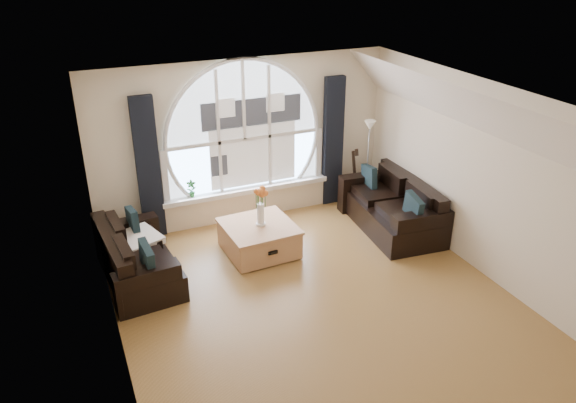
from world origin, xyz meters
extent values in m
cube|color=brown|center=(0.00, 0.00, 0.00)|extent=(5.00, 5.50, 0.01)
cube|color=silver|center=(0.00, 0.00, 2.70)|extent=(5.00, 5.50, 0.01)
cube|color=beige|center=(0.00, 2.75, 1.35)|extent=(5.00, 0.01, 2.70)
cube|color=beige|center=(0.00, -2.75, 1.35)|extent=(5.00, 0.01, 2.70)
cube|color=beige|center=(-2.50, 0.00, 1.35)|extent=(0.01, 5.50, 2.70)
cube|color=beige|center=(2.50, 0.00, 1.35)|extent=(0.01, 5.50, 2.70)
cube|color=silver|center=(2.20, 0.00, 2.35)|extent=(0.92, 5.50, 0.72)
cube|color=silver|center=(0.00, 2.72, 1.62)|extent=(2.60, 0.06, 2.15)
cube|color=white|center=(0.00, 2.65, 0.51)|extent=(2.90, 0.22, 0.08)
cube|color=white|center=(0.00, 2.69, 1.62)|extent=(2.76, 0.08, 2.15)
cube|color=silver|center=(0.15, 2.71, 1.50)|extent=(1.70, 0.02, 1.50)
cube|color=black|center=(-1.60, 2.63, 1.15)|extent=(0.35, 0.12, 2.30)
cube|color=black|center=(1.60, 2.63, 1.15)|extent=(0.35, 0.12, 2.30)
cube|color=black|center=(-2.05, 1.41, 0.40)|extent=(1.01, 1.78, 0.76)
cube|color=black|center=(2.02, 1.33, 0.40)|extent=(1.11, 1.97, 0.84)
cube|color=#B2784A|center=(-0.24, 1.45, 0.25)|extent=(1.08, 1.08, 0.50)
cube|color=silver|center=(-1.98, 1.67, 0.50)|extent=(0.71, 0.71, 0.10)
cube|color=white|center=(-0.21, 1.45, 0.85)|extent=(0.24, 0.24, 0.70)
cube|color=#B2B2B2|center=(2.06, 2.20, 0.80)|extent=(0.24, 0.24, 1.60)
cube|color=#9B632B|center=(1.93, 2.47, 0.53)|extent=(0.38, 0.26, 1.06)
imported|color=#1E6023|center=(-0.95, 2.65, 0.70)|extent=(0.16, 0.12, 0.29)
camera|label=1|loc=(-2.77, -5.54, 4.36)|focal=34.77mm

